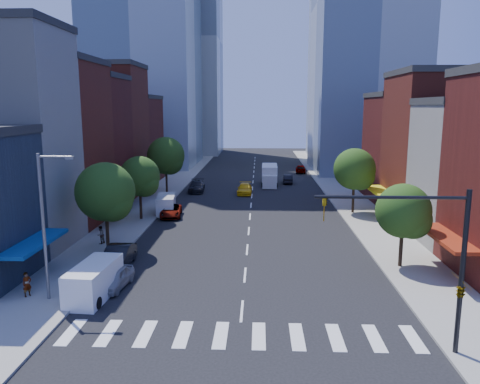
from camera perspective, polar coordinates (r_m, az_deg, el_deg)
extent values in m
plane|color=black|center=(28.36, 0.23, -14.31)|extent=(220.00, 220.00, 0.00)
cube|color=gray|center=(68.14, -9.07, 0.29)|extent=(5.00, 120.00, 0.15)
cube|color=gray|center=(67.79, 12.13, 0.13)|extent=(5.00, 120.00, 0.15)
cube|color=silver|center=(25.67, -0.03, -17.09)|extent=(19.00, 3.00, 0.01)
cube|color=maroon|center=(51.34, -23.07, 5.25)|extent=(12.00, 9.00, 16.00)
cube|color=#4F1713|center=(59.15, -19.53, 5.56)|extent=(12.00, 8.00, 15.00)
cube|color=maroon|center=(67.04, -16.89, 7.06)|extent=(12.00, 9.00, 17.00)
cube|color=#4F1713|center=(76.18, -14.48, 6.01)|extent=(12.00, 10.00, 13.00)
cube|color=maroon|center=(53.82, 24.31, 4.82)|extent=(12.00, 10.00, 15.00)
cube|color=#4F1713|center=(63.26, 20.90, 4.84)|extent=(12.00, 10.00, 13.00)
cube|color=#9EA5AD|center=(91.62, 15.39, 21.44)|extent=(18.00, 20.00, 60.00)
cube|color=#9EA5AD|center=(123.30, -6.84, 17.82)|extent=(18.00, 18.00, 56.00)
cylinder|color=black|center=(24.54, 25.45, -8.94)|extent=(0.24, 0.24, 8.00)
cylinder|color=black|center=(22.48, 17.93, -0.62)|extent=(7.00, 0.16, 0.16)
imported|color=gold|center=(21.98, 10.29, -2.12)|extent=(0.22, 0.18, 1.10)
imported|color=gold|center=(24.80, 25.31, -10.69)|extent=(0.48, 2.24, 0.90)
cylinder|color=slate|center=(30.58, -22.83, -4.06)|extent=(0.20, 0.20, 9.00)
cylinder|color=slate|center=(29.44, -21.65, 4.00)|extent=(2.00, 0.14, 0.14)
cube|color=slate|center=(29.10, -20.02, 3.94)|extent=(0.50, 0.25, 0.18)
cylinder|color=black|center=(40.01, -15.89, -4.12)|extent=(0.28, 0.28, 3.92)
sphere|color=#1D4212|center=(39.40, -16.10, 0.03)|extent=(4.80, 4.80, 4.80)
sphere|color=#1D4212|center=(39.06, -15.36, -1.07)|extent=(3.36, 3.36, 3.36)
cylinder|color=black|center=(50.33, -12.02, -1.18)|extent=(0.28, 0.28, 3.64)
sphere|color=#1D4212|center=(49.87, -12.14, 1.90)|extent=(4.20, 4.20, 4.20)
sphere|color=#1D4212|center=(49.53, -11.52, 1.10)|extent=(2.94, 2.94, 2.94)
cylinder|color=black|center=(63.72, -8.94, 1.58)|extent=(0.28, 0.28, 4.20)
sphere|color=#1D4212|center=(63.33, -9.02, 4.40)|extent=(5.00, 5.00, 5.00)
sphere|color=#1D4212|center=(63.00, -8.52, 3.69)|extent=(3.50, 3.50, 3.50)
cylinder|color=black|center=(36.76, 19.05, -6.02)|extent=(0.28, 0.28, 3.36)
sphere|color=#1D4212|center=(36.15, 19.28, -2.18)|extent=(4.00, 4.00, 4.00)
sphere|color=#1D4212|center=(36.18, 20.27, -3.21)|extent=(2.80, 2.80, 2.80)
cylinder|color=black|center=(53.71, 13.64, -0.37)|extent=(0.28, 0.28, 3.92)
sphere|color=#1D4212|center=(53.26, 13.78, 2.74)|extent=(4.60, 4.60, 4.60)
sphere|color=#1D4212|center=(53.18, 14.44, 1.94)|extent=(3.22, 3.22, 3.22)
imported|color=#9D9EA2|center=(32.51, -15.06, -10.09)|extent=(2.02, 4.13, 1.35)
imported|color=black|center=(36.27, -14.64, -7.68)|extent=(1.81, 4.98, 1.63)
imported|color=#999999|center=(51.50, -8.40, -2.30)|extent=(2.67, 4.91, 1.31)
imported|color=black|center=(66.27, -5.31, 0.70)|extent=(2.45, 5.39, 1.53)
cube|color=white|center=(31.29, -17.36, -10.29)|extent=(2.35, 5.16, 2.11)
cube|color=black|center=(29.57, -18.89, -10.98)|extent=(1.93, 1.13, 0.91)
cylinder|color=black|center=(30.48, -20.19, -12.44)|extent=(0.30, 0.78, 0.76)
cylinder|color=black|center=(29.75, -16.98, -12.83)|extent=(0.30, 0.78, 0.76)
cylinder|color=black|center=(33.35, -17.56, -10.29)|extent=(0.30, 0.78, 0.76)
cylinder|color=black|center=(32.68, -14.60, -10.57)|extent=(0.30, 0.78, 0.76)
cube|color=white|center=(53.32, -9.00, -1.50)|extent=(2.51, 4.98, 2.00)
cube|color=black|center=(51.50, -9.14, -1.60)|extent=(1.87, 1.17, 0.86)
cylinder|color=black|center=(51.95, -10.04, -2.60)|extent=(0.33, 0.75, 0.73)
cylinder|color=black|center=(51.83, -8.15, -2.57)|extent=(0.33, 0.75, 0.73)
cylinder|color=black|center=(55.11, -9.76, -1.84)|extent=(0.33, 0.75, 0.73)
cylinder|color=black|center=(54.99, -7.98, -1.82)|extent=(0.33, 0.75, 0.73)
imported|color=yellow|center=(64.26, 0.58, 0.38)|extent=(2.02, 4.86, 1.40)
imported|color=black|center=(73.71, 5.84, 1.59)|extent=(1.54, 4.09, 1.33)
imported|color=#999999|center=(85.61, 7.40, 2.82)|extent=(2.01, 4.42, 1.47)
cube|color=silver|center=(71.89, 3.62, 2.08)|extent=(2.38, 6.21, 3.04)
cube|color=silver|center=(68.39, 3.63, 1.26)|extent=(2.12, 1.74, 1.90)
cylinder|color=black|center=(69.24, 2.75, 0.86)|extent=(0.30, 0.86, 0.85)
cylinder|color=black|center=(69.25, 4.48, 0.84)|extent=(0.30, 0.86, 0.85)
cylinder|color=black|center=(73.46, 2.79, 1.41)|extent=(0.30, 0.86, 0.85)
cylinder|color=black|center=(73.47, 4.42, 1.39)|extent=(0.30, 0.86, 0.85)
imported|color=#999999|center=(32.54, -24.53, -10.19)|extent=(0.63, 0.68, 1.57)
imported|color=#999999|center=(42.30, -16.64, -5.03)|extent=(0.82, 0.92, 1.57)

